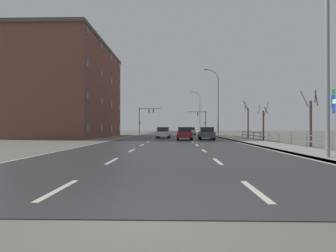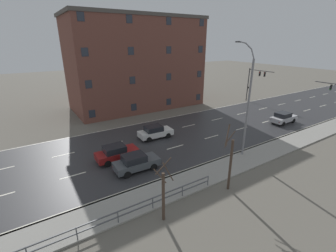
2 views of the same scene
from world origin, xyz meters
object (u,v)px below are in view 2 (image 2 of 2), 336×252
(car_distant, at_px, (117,153))
(car_mid_centre, at_px, (155,132))
(street_lamp_midground, at_px, (247,104))
(car_near_right, at_px, (136,162))
(car_far_left, at_px, (283,118))
(traffic_signal_left, at_px, (254,79))
(brick_building, at_px, (136,63))

(car_distant, distance_m, car_mid_centre, 6.55)
(street_lamp_midground, xyz_separation_m, car_near_right, (-3.05, -10.45, -4.65))
(car_far_left, bearing_deg, car_distant, -95.83)
(car_near_right, relative_size, car_far_left, 1.00)
(traffic_signal_left, height_order, car_distant, traffic_signal_left)
(car_mid_centre, relative_size, brick_building, 0.19)
(street_lamp_midground, height_order, car_near_right, street_lamp_midground)
(car_mid_centre, distance_m, brick_building, 16.87)
(traffic_signal_left, distance_m, car_far_left, 12.75)
(traffic_signal_left, distance_m, car_near_right, 31.73)
(car_mid_centre, height_order, brick_building, brick_building)
(car_near_right, distance_m, brick_building, 23.55)
(car_mid_centre, relative_size, car_far_left, 1.02)
(car_near_right, bearing_deg, brick_building, 155.06)
(car_mid_centre, bearing_deg, car_far_left, 77.66)
(brick_building, bearing_deg, traffic_signal_left, 64.80)
(car_near_right, xyz_separation_m, car_mid_centre, (-5.56, 5.11, 0.00))
(car_distant, distance_m, car_far_left, 24.16)
(street_lamp_midground, relative_size, car_near_right, 2.69)
(car_far_left, bearing_deg, street_lamp_midground, -74.93)
(traffic_signal_left, distance_m, car_mid_centre, 25.28)
(car_distant, bearing_deg, car_near_right, 16.53)
(car_distant, relative_size, brick_building, 0.19)
(car_mid_centre, bearing_deg, traffic_signal_left, 105.84)
(street_lamp_midground, distance_m, car_distant, 13.49)
(car_near_right, height_order, brick_building, brick_building)
(car_near_right, xyz_separation_m, car_far_left, (-0.52, 23.25, 0.00))
(car_distant, bearing_deg, car_far_left, 84.91)
(street_lamp_midground, bearing_deg, car_far_left, 105.61)
(street_lamp_midground, relative_size, car_mid_centre, 2.65)
(street_lamp_midground, relative_size, traffic_signal_left, 1.77)
(street_lamp_midground, height_order, car_distant, street_lamp_midground)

